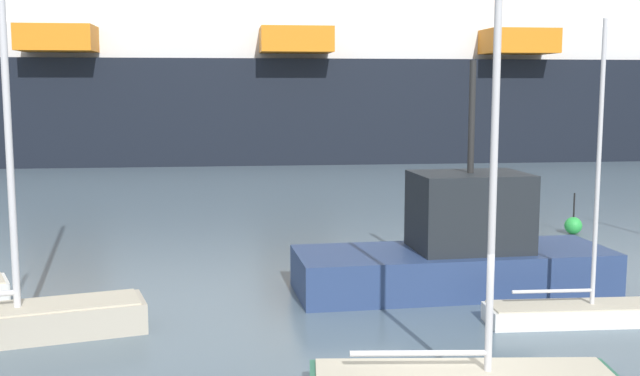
% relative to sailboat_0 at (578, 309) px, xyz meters
% --- Properties ---
extents(sailboat_0, '(4.18, 1.45, 6.71)m').
position_rel_sailboat_0_xyz_m(sailboat_0, '(0.00, 0.00, 0.00)').
color(sailboat_0, white).
rests_on(sailboat_0, ground_plane).
extents(sailboat_4, '(5.36, 2.17, 9.73)m').
position_rel_sailboat_0_xyz_m(sailboat_4, '(-4.02, -3.52, 0.12)').
color(sailboat_4, '#2D6B51').
rests_on(sailboat_4, ground_plane).
extents(fishing_boat_1, '(8.15, 2.79, 5.92)m').
position_rel_sailboat_0_xyz_m(fishing_boat_1, '(-1.67, 3.14, 0.73)').
color(fishing_boat_1, navy).
rests_on(fishing_boat_1, ground_plane).
extents(channel_buoy_0, '(0.62, 0.62, 1.49)m').
position_rel_sailboat_0_xyz_m(channel_buoy_0, '(5.13, 9.75, -0.00)').
color(channel_buoy_0, green).
rests_on(channel_buoy_0, ground_plane).
extents(cruise_ship, '(130.45, 26.54, 25.27)m').
position_rel_sailboat_0_xyz_m(cruise_ship, '(6.75, 44.16, 7.81)').
color(cruise_ship, black).
rests_on(cruise_ship, ground_plane).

